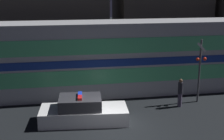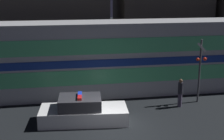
% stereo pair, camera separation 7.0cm
% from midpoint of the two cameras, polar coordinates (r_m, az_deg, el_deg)
% --- Properties ---
extents(ground_plane, '(120.00, 120.00, 0.00)m').
position_cam_midpoint_polar(ground_plane, '(14.68, 0.82, -11.77)').
color(ground_plane, black).
extents(train, '(22.82, 2.88, 4.57)m').
position_cam_midpoint_polar(train, '(20.10, 3.95, 2.43)').
color(train, '#B7BABF').
rests_on(train, ground_plane).
extents(police_car, '(4.50, 2.17, 1.45)m').
position_cam_midpoint_polar(police_car, '(15.86, -5.45, -7.61)').
color(police_car, silver).
rests_on(police_car, ground_plane).
extents(pedestrian, '(0.28, 0.28, 1.64)m').
position_cam_midpoint_polar(pedestrian, '(18.08, 12.25, -4.03)').
color(pedestrian, '#3F384C').
rests_on(pedestrian, ground_plane).
extents(crossing_signal_near, '(0.64, 0.28, 3.75)m').
position_cam_midpoint_polar(crossing_signal_near, '(18.74, 15.67, 0.45)').
color(crossing_signal_near, '#4C4C51').
rests_on(crossing_signal_near, ground_plane).
extents(building_left, '(9.79, 4.96, 8.77)m').
position_cam_midpoint_polar(building_left, '(26.59, -12.01, 9.72)').
color(building_left, '#47423D').
rests_on(building_left, ground_plane).
extents(building_center, '(7.85, 5.52, 8.77)m').
position_cam_midpoint_polar(building_center, '(29.18, 8.68, 10.29)').
color(building_center, '#47423D').
rests_on(building_center, ground_plane).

